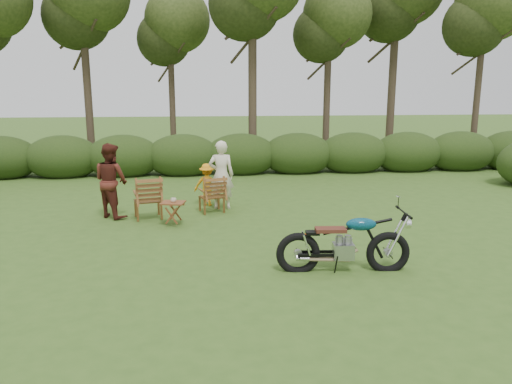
{
  "coord_description": "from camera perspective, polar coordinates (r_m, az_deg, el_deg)",
  "views": [
    {
      "loc": [
        -1.22,
        -8.16,
        3.08
      ],
      "look_at": [
        -0.21,
        1.75,
        0.9
      ],
      "focal_mm": 35.0,
      "sensor_mm": 36.0,
      "label": 1
    }
  ],
  "objects": [
    {
      "name": "adult_a",
      "position": [
        12.57,
        -3.93,
        -1.87
      ],
      "size": [
        0.65,
        0.45,
        1.71
      ],
      "primitive_type": "imported",
      "rotation": [
        0.0,
        0.0,
        3.08
      ],
      "color": "#EFE2C4",
      "rests_on": "ground"
    },
    {
      "name": "side_table",
      "position": [
        11.15,
        -9.42,
        -2.45
      ],
      "size": [
        0.59,
        0.53,
        0.53
      ],
      "primitive_type": null,
      "rotation": [
        0.0,
        0.0,
        -0.22
      ],
      "color": "brown",
      "rests_on": "ground"
    },
    {
      "name": "lawn_chair_left",
      "position": [
        11.91,
        -12.16,
        -2.92
      ],
      "size": [
        0.82,
        0.82,
        0.99
      ],
      "primitive_type": null,
      "rotation": [
        0.0,
        0.0,
        3.37
      ],
      "color": "#5B3016",
      "rests_on": "ground"
    },
    {
      "name": "motorcycle",
      "position": [
        8.6,
        9.85,
        -8.82
      ],
      "size": [
        2.16,
        0.95,
        1.21
      ],
      "primitive_type": null,
      "rotation": [
        0.0,
        0.0,
        -0.07
      ],
      "color": "#0B6F92",
      "rests_on": "ground"
    },
    {
      "name": "lawn_chair_right",
      "position": [
        12.24,
        -5.06,
        -2.28
      ],
      "size": [
        0.77,
        0.77,
        0.9
      ],
      "primitive_type": null,
      "rotation": [
        0.0,
        0.0,
        3.43
      ],
      "color": "#5E2C17",
      "rests_on": "ground"
    },
    {
      "name": "adult_b",
      "position": [
        12.22,
        -15.98,
        -2.75
      ],
      "size": [
        1.07,
        1.05,
        1.74
      ],
      "primitive_type": "imported",
      "rotation": [
        0.0,
        0.0,
        2.43
      ],
      "color": "#532017",
      "rests_on": "ground"
    },
    {
      "name": "ground",
      "position": [
        8.8,
        2.56,
        -8.14
      ],
      "size": [
        80.0,
        80.0,
        0.0
      ],
      "primitive_type": "plane",
      "color": "#34521B",
      "rests_on": "ground"
    },
    {
      "name": "cup",
      "position": [
        11.06,
        -9.42,
        -0.91
      ],
      "size": [
        0.13,
        0.13,
        0.1
      ],
      "primitive_type": "imported",
      "rotation": [
        0.0,
        0.0,
        0.11
      ],
      "color": "beige",
      "rests_on": "side_table"
    },
    {
      "name": "child",
      "position": [
        12.9,
        -5.54,
        -1.53
      ],
      "size": [
        0.78,
        0.57,
        1.09
      ],
      "primitive_type": "imported",
      "rotation": [
        0.0,
        0.0,
        2.89
      ],
      "color": "orange",
      "rests_on": "ground"
    },
    {
      "name": "tree_line",
      "position": [
        17.99,
        -0.33,
        14.66
      ],
      "size": [
        22.52,
        11.62,
        8.14
      ],
      "color": "#3A2C1F",
      "rests_on": "ground"
    }
  ]
}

